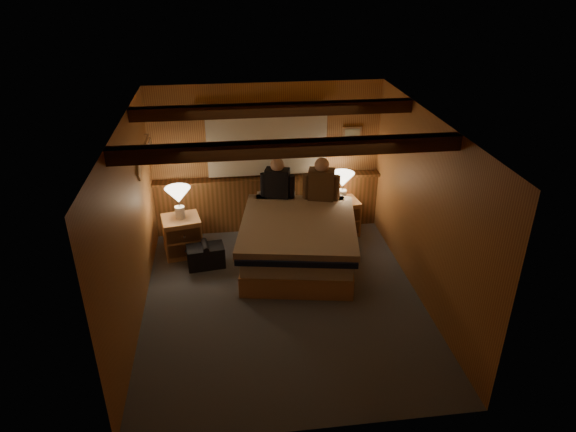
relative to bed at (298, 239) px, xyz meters
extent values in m
plane|color=#4A5058|center=(-0.34, -0.96, -0.37)|extent=(4.20, 4.20, 0.00)
plane|color=gold|center=(-0.34, -0.96, 2.03)|extent=(4.20, 4.20, 0.00)
plane|color=#B37B40|center=(-0.34, 1.14, 0.83)|extent=(3.60, 0.00, 3.60)
plane|color=#B37B40|center=(-2.14, -0.96, 0.83)|extent=(0.00, 4.20, 4.20)
plane|color=#B37B40|center=(1.46, -0.96, 0.83)|extent=(0.00, 4.20, 4.20)
plane|color=#B37B40|center=(-0.34, -3.06, 0.83)|extent=(3.60, 0.00, 3.60)
cube|color=brown|center=(-0.34, 1.08, 0.08)|extent=(3.60, 0.12, 0.90)
cube|color=brown|center=(-0.34, 1.02, 0.55)|extent=(3.60, 0.22, 0.04)
cylinder|color=#412510|center=(-0.34, 1.06, 1.68)|extent=(2.10, 0.05, 0.05)
sphere|color=#412510|center=(-1.39, 1.06, 1.68)|extent=(0.08, 0.08, 0.08)
sphere|color=#412510|center=(0.71, 1.06, 1.68)|extent=(0.08, 0.08, 0.08)
cube|color=silver|center=(-0.34, 1.07, 1.13)|extent=(1.85, 0.08, 1.05)
cube|color=#412510|center=(-0.34, -1.56, 1.94)|extent=(3.60, 0.15, 0.16)
cube|color=#412510|center=(-0.34, -0.06, 1.94)|extent=(3.60, 0.15, 0.16)
cylinder|color=silver|center=(-2.08, 0.64, 1.38)|extent=(0.03, 0.55, 0.03)
torus|color=silver|center=(-2.05, 0.49, 1.26)|extent=(0.01, 0.21, 0.21)
torus|color=silver|center=(-2.05, 0.72, 1.26)|extent=(0.01, 0.21, 0.21)
cube|color=tan|center=(1.01, 1.12, 1.18)|extent=(0.30, 0.03, 0.25)
cube|color=beige|center=(1.01, 1.11, 1.18)|extent=(0.24, 0.01, 0.19)
cube|color=tan|center=(0.00, 0.02, -0.21)|extent=(1.84, 2.24, 0.30)
cube|color=silver|center=(0.00, 0.02, 0.06)|extent=(1.79, 2.20, 0.24)
cube|color=black|center=(-0.04, -0.23, 0.21)|extent=(1.83, 1.86, 0.08)
cube|color=tan|center=(-0.02, -0.10, 0.28)|extent=(1.90, 2.06, 0.12)
cube|color=silver|center=(-0.24, 0.86, 0.26)|extent=(0.65, 0.44, 0.16)
cube|color=silver|center=(0.52, 0.72, 0.26)|extent=(0.65, 0.44, 0.16)
cube|color=tan|center=(-1.70, 0.45, -0.07)|extent=(0.62, 0.58, 0.60)
cube|color=brown|center=(-1.66, 0.22, 0.05)|extent=(0.48, 0.11, 0.21)
cube|color=brown|center=(-1.66, 0.22, -0.19)|extent=(0.48, 0.11, 0.21)
cylinder|color=silver|center=(-1.66, 0.22, 0.05)|extent=(0.04, 0.04, 0.03)
cylinder|color=silver|center=(-1.66, 0.22, -0.19)|extent=(0.04, 0.04, 0.03)
cube|color=tan|center=(0.81, 0.79, -0.08)|extent=(0.60, 0.55, 0.58)
cube|color=brown|center=(0.84, 0.56, 0.04)|extent=(0.47, 0.10, 0.20)
cube|color=brown|center=(0.84, 0.56, -0.19)|extent=(0.47, 0.10, 0.20)
cylinder|color=silver|center=(0.84, 0.56, 0.04)|extent=(0.03, 0.03, 0.03)
cylinder|color=silver|center=(0.84, 0.56, -0.19)|extent=(0.03, 0.03, 0.03)
cylinder|color=white|center=(-1.70, 0.45, 0.32)|extent=(0.14, 0.14, 0.19)
cylinder|color=silver|center=(-1.70, 0.45, 0.45)|extent=(0.02, 0.02, 0.10)
cone|color=#FFF0C6|center=(-1.70, 0.45, 0.60)|extent=(0.37, 0.37, 0.23)
cylinder|color=white|center=(0.81, 0.78, 0.30)|extent=(0.14, 0.14, 0.18)
cylinder|color=silver|center=(0.81, 0.78, 0.43)|extent=(0.02, 0.02, 0.10)
cone|color=#FFF0C6|center=(0.81, 0.78, 0.58)|extent=(0.36, 0.36, 0.22)
cube|color=black|center=(-0.21, 0.80, 0.55)|extent=(0.41, 0.31, 0.48)
cylinder|color=black|center=(-0.42, 0.86, 0.51)|extent=(0.12, 0.12, 0.39)
cylinder|color=black|center=(-0.01, 0.74, 0.51)|extent=(0.12, 0.12, 0.39)
sphere|color=tan|center=(-0.21, 0.80, 0.86)|extent=(0.21, 0.21, 0.21)
cube|color=#4B321E|center=(0.44, 0.63, 0.56)|extent=(0.44, 0.32, 0.51)
cylinder|color=#4B321E|center=(0.23, 0.69, 0.52)|extent=(0.12, 0.12, 0.41)
cylinder|color=#4B321E|center=(0.66, 0.57, 0.52)|extent=(0.12, 0.12, 0.41)
sphere|color=tan|center=(0.44, 0.63, 0.89)|extent=(0.23, 0.23, 0.23)
cube|color=black|center=(-1.35, 0.03, -0.21)|extent=(0.57, 0.38, 0.32)
cylinder|color=black|center=(-1.35, 0.03, -0.03)|extent=(0.13, 0.33, 0.08)
camera|label=1|loc=(-0.98, -6.46, 3.67)|focal=32.00mm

